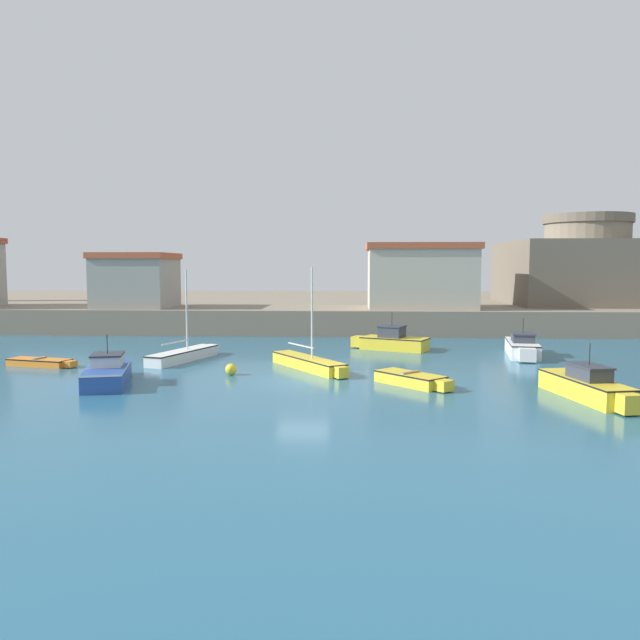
{
  "coord_description": "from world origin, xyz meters",
  "views": [
    {
      "loc": [
        2.43,
        -29.58,
        5.53
      ],
      "look_at": [
        0.23,
        11.16,
        2.0
      ],
      "focal_mm": 35.0,
      "sensor_mm": 36.0,
      "label": 1
    }
  ],
  "objects_px": {
    "mooring_buoy": "(231,369)",
    "fortress": "(586,269)",
    "dinghy_orange_4": "(41,362)",
    "dinghy_yellow_7": "(412,379)",
    "sailboat_white_2": "(184,354)",
    "harbor_shed_near_wharf": "(136,280)",
    "motorboat_yellow_0": "(392,341)",
    "motorboat_blue_5": "(108,372)",
    "harbor_shed_far_end": "(421,276)",
    "motorboat_white_1": "(522,347)",
    "motorboat_yellow_6": "(587,386)",
    "sailboat_yellow_3": "(309,362)"
  },
  "relations": [
    {
      "from": "mooring_buoy",
      "to": "fortress",
      "type": "height_order",
      "value": "fortress"
    },
    {
      "from": "dinghy_orange_4",
      "to": "dinghy_yellow_7",
      "type": "height_order",
      "value": "dinghy_yellow_7"
    },
    {
      "from": "sailboat_white_2",
      "to": "dinghy_orange_4",
      "type": "distance_m",
      "value": 7.79
    },
    {
      "from": "sailboat_white_2",
      "to": "harbor_shed_near_wharf",
      "type": "height_order",
      "value": "harbor_shed_near_wharf"
    },
    {
      "from": "dinghy_orange_4",
      "to": "fortress",
      "type": "height_order",
      "value": "fortress"
    },
    {
      "from": "mooring_buoy",
      "to": "fortress",
      "type": "relative_size",
      "value": 0.04
    },
    {
      "from": "motorboat_yellow_0",
      "to": "motorboat_blue_5",
      "type": "relative_size",
      "value": 0.92
    },
    {
      "from": "sailboat_white_2",
      "to": "motorboat_blue_5",
      "type": "bearing_deg",
      "value": -102.32
    },
    {
      "from": "sailboat_white_2",
      "to": "dinghy_orange_4",
      "type": "relative_size",
      "value": 1.54
    },
    {
      "from": "dinghy_orange_4",
      "to": "harbor_shed_far_end",
      "type": "distance_m",
      "value": 30.15
    },
    {
      "from": "motorboat_yellow_0",
      "to": "fortress",
      "type": "xyz_separation_m",
      "value": [
        19.02,
        18.11,
        4.7
      ]
    },
    {
      "from": "motorboat_yellow_0",
      "to": "motorboat_white_1",
      "type": "height_order",
      "value": "motorboat_yellow_0"
    },
    {
      "from": "sailboat_white_2",
      "to": "motorboat_yellow_6",
      "type": "height_order",
      "value": "sailboat_white_2"
    },
    {
      "from": "motorboat_white_1",
      "to": "harbor_shed_near_wharf",
      "type": "distance_m",
      "value": 31.96
    },
    {
      "from": "motorboat_white_1",
      "to": "harbor_shed_far_end",
      "type": "bearing_deg",
      "value": 109.53
    },
    {
      "from": "mooring_buoy",
      "to": "dinghy_orange_4",
      "type": "bearing_deg",
      "value": 168.66
    },
    {
      "from": "sailboat_white_2",
      "to": "mooring_buoy",
      "type": "bearing_deg",
      "value": -51.58
    },
    {
      "from": "sailboat_yellow_3",
      "to": "motorboat_blue_5",
      "type": "distance_m",
      "value": 10.26
    },
    {
      "from": "motorboat_yellow_0",
      "to": "motorboat_yellow_6",
      "type": "bearing_deg",
      "value": -64.64
    },
    {
      "from": "motorboat_blue_5",
      "to": "dinghy_yellow_7",
      "type": "height_order",
      "value": "motorboat_blue_5"
    },
    {
      "from": "motorboat_yellow_0",
      "to": "dinghy_yellow_7",
      "type": "height_order",
      "value": "motorboat_yellow_0"
    },
    {
      "from": "motorboat_yellow_0",
      "to": "dinghy_orange_4",
      "type": "xyz_separation_m",
      "value": [
        -19.87,
        -7.91,
        -0.35
      ]
    },
    {
      "from": "motorboat_white_1",
      "to": "dinghy_yellow_7",
      "type": "xyz_separation_m",
      "value": [
        -7.69,
        -9.98,
        -0.25
      ]
    },
    {
      "from": "sailboat_yellow_3",
      "to": "fortress",
      "type": "relative_size",
      "value": 0.43
    },
    {
      "from": "motorboat_white_1",
      "to": "dinghy_yellow_7",
      "type": "distance_m",
      "value": 12.61
    },
    {
      "from": "mooring_buoy",
      "to": "motorboat_white_1",
      "type": "bearing_deg",
      "value": 24.67
    },
    {
      "from": "motorboat_yellow_0",
      "to": "motorboat_blue_5",
      "type": "xyz_separation_m",
      "value": [
        -14.08,
        -12.86,
        -0.03
      ]
    },
    {
      "from": "motorboat_yellow_0",
      "to": "mooring_buoy",
      "type": "relative_size",
      "value": 9.07
    },
    {
      "from": "harbor_shed_far_end",
      "to": "sailboat_white_2",
      "type": "bearing_deg",
      "value": -132.93
    },
    {
      "from": "motorboat_white_1",
      "to": "dinghy_orange_4",
      "type": "height_order",
      "value": "motorboat_white_1"
    },
    {
      "from": "sailboat_yellow_3",
      "to": "harbor_shed_far_end",
      "type": "xyz_separation_m",
      "value": [
        7.97,
        19.38,
        4.37
      ]
    },
    {
      "from": "dinghy_orange_4",
      "to": "sailboat_yellow_3",
      "type": "bearing_deg",
      "value": -1.12
    },
    {
      "from": "harbor_shed_near_wharf",
      "to": "fortress",
      "type": "bearing_deg",
      "value": 10.45
    },
    {
      "from": "dinghy_orange_4",
      "to": "motorboat_yellow_6",
      "type": "bearing_deg",
      "value": -14.94
    },
    {
      "from": "motorboat_yellow_0",
      "to": "mooring_buoy",
      "type": "distance_m",
      "value": 13.41
    },
    {
      "from": "motorboat_yellow_0",
      "to": "motorboat_white_1",
      "type": "relative_size",
      "value": 0.89
    },
    {
      "from": "sailboat_white_2",
      "to": "motorboat_blue_5",
      "type": "distance_m",
      "value": 7.56
    },
    {
      "from": "sailboat_white_2",
      "to": "motorboat_yellow_0",
      "type": "bearing_deg",
      "value": 23.72
    },
    {
      "from": "harbor_shed_far_end",
      "to": "motorboat_yellow_0",
      "type": "bearing_deg",
      "value": -105.13
    },
    {
      "from": "motorboat_white_1",
      "to": "dinghy_yellow_7",
      "type": "height_order",
      "value": "motorboat_white_1"
    },
    {
      "from": "sailboat_white_2",
      "to": "fortress",
      "type": "distance_m",
      "value": 39.65
    },
    {
      "from": "sailboat_white_2",
      "to": "harbor_shed_far_end",
      "type": "bearing_deg",
      "value": 47.07
    },
    {
      "from": "sailboat_yellow_3",
      "to": "dinghy_yellow_7",
      "type": "xyz_separation_m",
      "value": [
        5.12,
        -4.27,
        -0.07
      ]
    },
    {
      "from": "sailboat_yellow_3",
      "to": "dinghy_orange_4",
      "type": "relative_size",
      "value": 1.47
    },
    {
      "from": "motorboat_white_1",
      "to": "harbor_shed_near_wharf",
      "type": "relative_size",
      "value": 0.93
    },
    {
      "from": "sailboat_yellow_3",
      "to": "harbor_shed_near_wharf",
      "type": "height_order",
      "value": "harbor_shed_near_wharf"
    },
    {
      "from": "fortress",
      "to": "harbor_shed_far_end",
      "type": "xyz_separation_m",
      "value": [
        -16.0,
        -6.93,
        -0.54
      ]
    },
    {
      "from": "motorboat_white_1",
      "to": "mooring_buoy",
      "type": "height_order",
      "value": "motorboat_white_1"
    },
    {
      "from": "sailboat_white_2",
      "to": "motorboat_yellow_6",
      "type": "xyz_separation_m",
      "value": [
        19.64,
        -9.65,
        0.19
      ]
    },
    {
      "from": "sailboat_yellow_3",
      "to": "motorboat_blue_5",
      "type": "xyz_separation_m",
      "value": [
        -9.14,
        -4.66,
        0.17
      ]
    }
  ]
}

